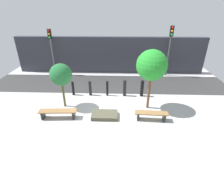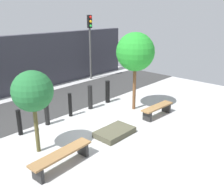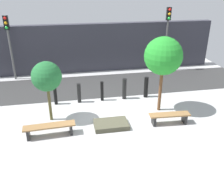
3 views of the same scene
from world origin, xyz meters
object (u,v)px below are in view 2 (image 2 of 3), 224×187
at_px(bollard_left, 47,113).
at_px(bollard_right, 90,97).
at_px(bench_left, 62,156).
at_px(bollard_center, 70,105).
at_px(tree_behind_right_bench, 135,52).
at_px(traffic_light_mid_west, 90,36).
at_px(bench_right, 157,109).
at_px(tree_behind_left_bench, 33,92).
at_px(planter_bed, 115,132).
at_px(bollard_far_left, 19,123).
at_px(bollard_far_right, 108,92).

height_order(bollard_left, bollard_right, bollard_right).
bearing_deg(bench_left, bollard_center, 44.68).
height_order(bench_left, tree_behind_right_bench, tree_behind_right_bench).
bearing_deg(traffic_light_mid_west, bench_right, -109.45).
bearing_deg(bench_left, bollard_right, 33.87).
bearing_deg(tree_behind_left_bench, planter_bed, -23.04).
bearing_deg(bollard_left, tree_behind_left_bench, -131.78).
bearing_deg(planter_bed, tree_behind_right_bench, 23.04).
bearing_deg(tree_behind_right_bench, bollard_left, 157.72).
bearing_deg(bollard_right, bollard_left, 180.00).
bearing_deg(planter_bed, bollard_far_left, 132.16).
xyz_separation_m(bollard_left, bollard_right, (2.29, 0.00, 0.05)).
bearing_deg(traffic_light_mid_west, bollard_far_right, -122.86).
distance_m(tree_behind_left_bench, tree_behind_right_bench, 4.98).
distance_m(tree_behind_left_bench, bollard_center, 3.25).
relative_size(tree_behind_left_bench, traffic_light_mid_west, 0.65).
distance_m(bollard_center, bollard_right, 1.15).
distance_m(bench_left, tree_behind_right_bench, 5.57).
distance_m(tree_behind_right_bench, bollard_far_right, 2.54).
distance_m(bench_right, bollard_center, 3.69).
distance_m(planter_bed, bollard_left, 2.81).
height_order(tree_behind_left_bench, bollard_left, tree_behind_left_bench).
xyz_separation_m(bench_left, tree_behind_left_bench, (0.00, 1.25, 1.66)).
xyz_separation_m(tree_behind_left_bench, bollard_center, (2.47, 1.48, -1.50)).
xyz_separation_m(tree_behind_right_bench, bollard_right, (-1.32, 1.48, -2.05)).
relative_size(bollard_center, bollard_far_right, 0.93).
bearing_deg(bollard_far_right, traffic_light_mid_west, 57.14).
height_order(bench_right, bollard_center, bollard_center).
distance_m(bollard_far_left, bollard_left, 1.15).
xyz_separation_m(bollard_right, traffic_light_mid_west, (3.67, 3.90, 2.22)).
height_order(bollard_far_left, bollard_center, bollard_center).
bearing_deg(planter_bed, tree_behind_left_bench, 156.96).
bearing_deg(bench_left, tree_behind_right_bench, 11.00).
height_order(tree_behind_right_bench, bollard_far_right, tree_behind_right_bench).
distance_m(tree_behind_right_bench, bollard_left, 4.44).
distance_m(bench_left, bench_right, 4.94).
xyz_separation_m(bollard_center, bollard_far_right, (2.29, 0.00, 0.04)).
height_order(tree_behind_left_bench, tree_behind_right_bench, tree_behind_right_bench).
bearing_deg(bollard_far_right, bollard_left, 180.00).
bearing_deg(planter_bed, traffic_light_mid_west, 53.20).
height_order(bollard_far_left, bollard_far_right, bollard_far_right).
height_order(planter_bed, bollard_far_left, bollard_far_left).
bearing_deg(bench_right, bollard_center, 135.32).
distance_m(bollard_center, traffic_light_mid_west, 6.60).
xyz_separation_m(bench_right, traffic_light_mid_west, (2.34, 6.63, 2.44)).
bearing_deg(planter_bed, bollard_center, 90.00).
xyz_separation_m(planter_bed, tree_behind_right_bench, (2.47, 1.05, 2.50)).
bearing_deg(bench_right, bench_left, -176.80).
xyz_separation_m(bollard_far_left, bollard_right, (3.44, 0.00, 0.07)).
relative_size(bench_left, bollard_center, 1.99).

